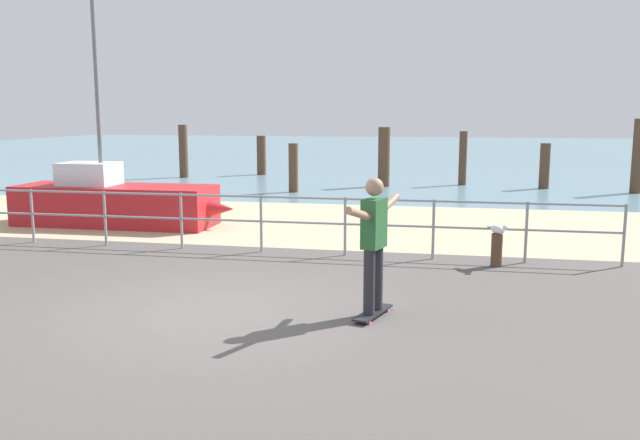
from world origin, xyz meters
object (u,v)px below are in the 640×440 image
bollard_short (497,251)px  seagull (498,229)px  skateboard (373,313)px  sailboat (122,202)px  skateboarder (374,237)px

bollard_short → seagull: (0.01, -0.01, 0.36)m
skateboard → sailboat: bearing=138.0°
sailboat → skateboarder: sailboat is taller
sailboat → seagull: 8.31m
sailboat → bollard_short: bearing=-17.8°
skateboarder → bollard_short: (1.66, 3.07, -0.74)m
sailboat → skateboarder: 8.41m
skateboard → seagull: (1.67, 3.06, 0.57)m
bollard_short → skateboarder: bearing=-118.4°
skateboarder → sailboat: bearing=138.0°
skateboarder → skateboard: bearing=5.4°
skateboard → seagull: 3.53m
sailboat → skateboard: (6.24, -5.61, -0.46)m
seagull → skateboard: bearing=-118.6°
bollard_short → sailboat: bearing=162.2°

